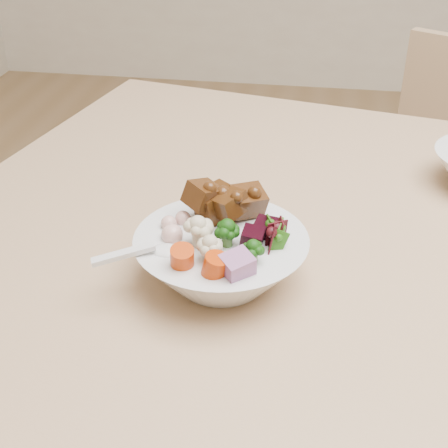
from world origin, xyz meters
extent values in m
cylinder|color=tan|center=(-0.86, 0.51, 0.39)|extent=(0.07, 0.07, 0.78)
cube|color=tan|center=(-0.24, 0.59, 0.44)|extent=(0.56, 0.56, 0.04)
cylinder|color=tan|center=(-0.48, 0.52, 0.21)|extent=(0.03, 0.03, 0.42)
cylinder|color=tan|center=(-0.31, 0.83, 0.21)|extent=(0.03, 0.03, 0.42)
sphere|color=black|center=(-0.61, -0.07, 0.90)|extent=(0.03, 0.03, 0.03)
sphere|color=#C0B591|center=(-0.64, -0.07, 0.90)|extent=(0.04, 0.04, 0.04)
cube|color=black|center=(-0.57, -0.04, 0.89)|extent=(0.03, 0.03, 0.02)
cube|color=#925888|center=(-0.59, -0.12, 0.90)|extent=(0.04, 0.04, 0.03)
cylinder|color=red|center=(-0.65, -0.11, 0.90)|extent=(0.03, 0.03, 0.03)
sphere|color=#DCA69A|center=(-0.68, -0.07, 0.89)|extent=(0.02, 0.02, 0.02)
ellipsoid|color=silver|center=(-0.68, -0.09, 0.89)|extent=(0.04, 0.04, 0.01)
cube|color=silver|center=(-0.72, -0.11, 0.89)|extent=(0.07, 0.04, 0.02)
camera|label=1|loc=(-0.53, -0.63, 1.27)|focal=50.00mm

